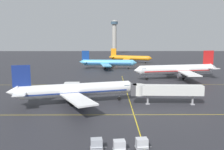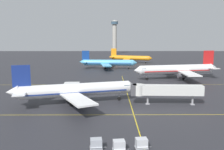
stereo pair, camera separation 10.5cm
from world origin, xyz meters
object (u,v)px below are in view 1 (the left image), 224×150
Objects in this scene: airliner_front_gate at (75,90)px; control_tower at (114,34)px; baggage_cart_row_second at (119,146)px; jet_bridge at (162,90)px; baggage_cart_row_middle at (142,143)px; airliner_third_row at (108,63)px; airliner_second_row at (177,69)px; baggage_cart_row_leftmost at (97,144)px; airliner_far_left_stand at (130,58)px.

airliner_front_gate is 0.89× the size of control_tower.
baggage_cart_row_second is 0.14× the size of jet_bridge.
baggage_cart_row_second is at bearing -168.36° from baggage_cart_row_middle.
airliner_third_row is 12.49× the size of baggage_cart_row_second.
airliner_second_row is at bearing -82.08° from control_tower.
airliner_front_gate is 32.21m from baggage_cart_row_middle.
airliner_third_row reaches higher than baggage_cart_row_leftmost.
baggage_cart_row_second is 1.00× the size of baggage_cart_row_middle.
jet_bridge is at bearing 59.03° from baggage_cart_row_leftmost.
baggage_cart_row_middle is 0.14× the size of jet_bridge.
control_tower is (-9.97, 108.20, 19.62)m from airliner_far_left_stand.
airliner_far_left_stand is 11.76× the size of baggage_cart_row_second.
baggage_cart_row_leftmost is (-32.77, -70.31, -3.33)m from airliner_second_row.
airliner_third_row is 12.49× the size of baggage_cart_row_middle.
airliner_far_left_stand is 146.91m from baggage_cart_row_second.
airliner_second_row is 74.72m from baggage_cart_row_middle.
airliner_third_row is at bearing 131.01° from airliner_second_row.
airliner_front_gate is 29.54m from baggage_cart_row_leftmost.
baggage_cart_row_second and baggage_cart_row_middle have the same top height.
airliner_far_left_stand is 145.84m from baggage_cart_row_middle.
airliner_third_row is at bearing 101.18° from jet_bridge.
airliner_second_row is 48.90m from airliner_third_row.
baggage_cart_row_second is at bearing -68.68° from airliner_front_gate.
airliner_third_row is at bearing -113.32° from airliner_far_left_stand.
airliner_third_row is at bearing 89.63° from baggage_cart_row_leftmost.
airliner_front_gate is 79.25m from airliner_third_row.
airliner_second_row is 1.15× the size of airliner_third_row.
airliner_third_row is (8.30, 78.81, -0.12)m from airliner_front_gate.
baggage_cart_row_leftmost is 3.80m from baggage_cart_row_second.
airliner_far_left_stand is 118.17m from jet_bridge.
baggage_cart_row_leftmost is at bearing -120.97° from jet_bridge.
baggage_cart_row_middle is (-9.75, -145.49, -2.63)m from airliner_far_left_stand.
airliner_front_gate is 24.09m from jet_bridge.
airliner_far_left_stand is 11.76× the size of baggage_cart_row_leftmost.
baggage_cart_row_leftmost is (-17.22, -145.58, -2.63)m from airliner_far_left_stand.
airliner_second_row is 45.90m from jet_bridge.
airliner_front_gate is at bearing 177.65° from jet_bridge.
airliner_third_row is 81.34m from jet_bridge.
airliner_front_gate is 12.69× the size of baggage_cart_row_leftmost.
control_tower is at bearing 88.36° from baggage_cart_row_leftmost.
airliner_far_left_stand is at bearing 83.25° from baggage_cart_row_leftmost.
airliner_front_gate reaches higher than baggage_cart_row_middle.
baggage_cart_row_second is 0.07× the size of control_tower.
baggage_cart_row_second is (-29.04, -71.00, -3.33)m from airliner_second_row.
baggage_cart_row_leftmost is (7.61, -28.40, -2.87)m from airliner_front_gate.
control_tower is at bearing 97.92° from airliner_second_row.
jet_bridge reaches higher than baggage_cart_row_middle.
airliner_third_row is 107.25m from baggage_cart_row_leftmost.
airliner_far_left_stand is (16.54, 38.36, -0.11)m from airliner_third_row.
airliner_third_row is 107.38m from baggage_cart_row_middle.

